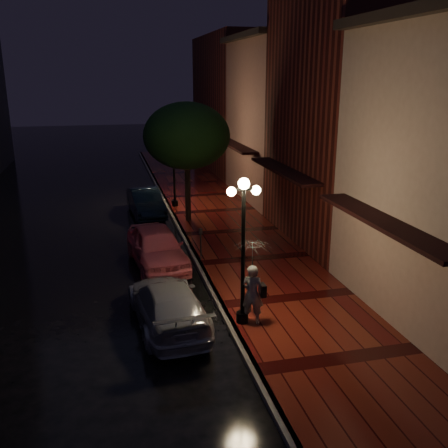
{
  "coord_description": "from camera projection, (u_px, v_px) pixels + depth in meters",
  "views": [
    {
      "loc": [
        -3.27,
        -17.76,
        7.12
      ],
      "look_at": [
        1.2,
        0.85,
        1.4
      ],
      "focal_mm": 40.0,
      "sensor_mm": 36.0,
      "label": 1
    }
  ],
  "objects": [
    {
      "name": "sidewalk",
      "position": [
        255.0,
        260.0,
        19.8
      ],
      "size": [
        4.5,
        60.0,
        0.15
      ],
      "primitive_type": "cube",
      "color": "#470D0C",
      "rests_on": "ground"
    },
    {
      "name": "street_tree",
      "position": [
        187.0,
        138.0,
        23.82
      ],
      "size": [
        4.16,
        4.16,
        5.8
      ],
      "color": "black",
      "rests_on": "sidewalk"
    },
    {
      "name": "storefront_mid",
      "position": [
        350.0,
        115.0,
        21.17
      ],
      "size": [
        5.0,
        8.0,
        11.0
      ],
      "primitive_type": "cube",
      "color": "#511914",
      "rests_on": "ground"
    },
    {
      "name": "navy_car",
      "position": [
        146.0,
        202.0,
        26.22
      ],
      "size": [
        1.85,
        4.36,
        1.4
      ],
      "primitive_type": "imported",
      "rotation": [
        0.0,
        0.0,
        0.09
      ],
      "color": "black",
      "rests_on": "ground"
    },
    {
      "name": "pink_car",
      "position": [
        157.0,
        247.0,
        19.21
      ],
      "size": [
        2.34,
        4.73,
        1.55
      ],
      "primitive_type": "imported",
      "rotation": [
        0.0,
        0.0,
        0.11
      ],
      "color": "#D55765",
      "rests_on": "ground"
    },
    {
      "name": "silver_car",
      "position": [
        168.0,
        304.0,
        14.63
      ],
      "size": [
        2.24,
        4.79,
        1.35
      ],
      "primitive_type": "imported",
      "rotation": [
        0.0,
        0.0,
        3.22
      ],
      "color": "#9A99A0",
      "rests_on": "ground"
    },
    {
      "name": "ground",
      "position": [
        199.0,
        267.0,
        19.32
      ],
      "size": [
        120.0,
        120.0,
        0.0
      ],
      "primitive_type": "plane",
      "color": "black",
      "rests_on": "ground"
    },
    {
      "name": "storefront_extra",
      "position": [
        239.0,
        104.0,
        38.08
      ],
      "size": [
        5.0,
        12.0,
        10.0
      ],
      "primitive_type": "cube",
      "color": "#511914",
      "rests_on": "ground"
    },
    {
      "name": "curb",
      "position": [
        199.0,
        265.0,
        19.29
      ],
      "size": [
        0.25,
        60.0,
        0.15
      ],
      "primitive_type": "cube",
      "color": "#595451",
      "rests_on": "ground"
    },
    {
      "name": "woman_with_umbrella",
      "position": [
        253.0,
        269.0,
        14.17
      ],
      "size": [
        1.05,
        1.07,
        2.54
      ],
      "rotation": [
        0.0,
        0.0,
        2.74
      ],
      "color": "silver",
      "rests_on": "sidewalk"
    },
    {
      "name": "streetlamp_near",
      "position": [
        243.0,
        243.0,
        13.99
      ],
      "size": [
        0.96,
        0.36,
        4.31
      ],
      "color": "black",
      "rests_on": "sidewalk"
    },
    {
      "name": "streetlamp_far",
      "position": [
        174.0,
        162.0,
        27.04
      ],
      "size": [
        0.96,
        0.36,
        4.31
      ],
      "color": "black",
      "rests_on": "sidewalk"
    },
    {
      "name": "parking_meter",
      "position": [
        201.0,
        241.0,
        19.43
      ],
      "size": [
        0.13,
        0.11,
        1.28
      ],
      "rotation": [
        0.0,
        0.0,
        0.22
      ],
      "color": "black",
      "rests_on": "sidewalk"
    },
    {
      "name": "storefront_far",
      "position": [
        284.0,
        122.0,
        28.91
      ],
      "size": [
        5.0,
        8.0,
        9.0
      ],
      "primitive_type": "cube",
      "color": "#8C5951",
      "rests_on": "ground"
    }
  ]
}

